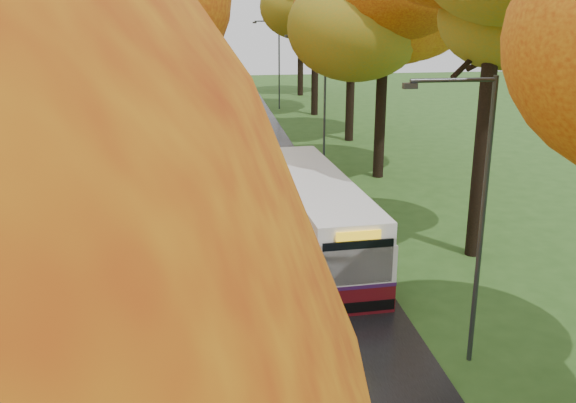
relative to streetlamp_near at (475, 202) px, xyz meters
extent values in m
cube|color=black|center=(-3.95, 17.00, -4.69)|extent=(6.50, 90.00, 0.04)
cube|color=silver|center=(-3.95, 17.00, -4.67)|extent=(0.12, 90.00, 0.01)
cube|color=#87490C|center=(-12.95, 17.00, -4.70)|extent=(12.00, 90.00, 0.02)
cube|color=#BC6113|center=(-7.00, 17.00, -4.67)|extent=(0.90, 90.00, 0.01)
cylinder|color=black|center=(-10.85, -2.50, -0.43)|extent=(0.60, 0.60, 8.58)
cylinder|color=black|center=(-11.45, 8.50, -0.14)|extent=(0.60, 0.60, 9.15)
cylinder|color=black|center=(-10.85, 18.50, -0.71)|extent=(0.60, 0.60, 8.00)
ellipsoid|color=orange|center=(-10.85, 18.50, 4.29)|extent=(9.20, 9.20, 7.18)
cylinder|color=black|center=(-11.45, 30.50, -0.43)|extent=(0.60, 0.60, 8.58)
ellipsoid|color=orange|center=(-11.45, 30.50, 4.93)|extent=(8.00, 8.00, 6.24)
cylinder|color=black|center=(-10.85, 41.50, -0.14)|extent=(0.60, 0.60, 9.15)
cylinder|color=black|center=(-11.45, 51.50, -0.71)|extent=(0.60, 0.60, 8.00)
ellipsoid|color=orange|center=(-11.45, 51.50, 4.29)|extent=(8.00, 8.00, 6.24)
cylinder|color=black|center=(3.55, 7.50, -0.11)|extent=(0.60, 0.60, 9.22)
cylinder|color=black|center=(2.95, 19.50, -0.62)|extent=(0.60, 0.60, 8.19)
ellipsoid|color=#B7740D|center=(2.95, 19.50, 4.50)|extent=(9.20, 9.20, 7.18)
cylinder|color=black|center=(3.55, 29.50, -0.36)|extent=(0.60, 0.60, 8.70)
cylinder|color=black|center=(2.95, 40.50, -0.11)|extent=(0.60, 0.60, 9.22)
cylinder|color=black|center=(3.55, 52.50, -0.62)|extent=(0.60, 0.60, 8.19)
ellipsoid|color=#B7740D|center=(3.55, 52.50, 4.50)|extent=(8.20, 8.20, 6.40)
cube|color=black|center=(-7.65, 0.60, -4.45)|extent=(0.11, 0.11, 0.52)
cube|color=black|center=(-7.65, 3.20, -4.45)|extent=(0.11, 0.11, 0.52)
cube|color=black|center=(-7.65, 5.80, -4.45)|extent=(0.11, 0.11, 0.52)
cube|color=black|center=(-7.65, 8.40, -4.45)|extent=(0.11, 0.11, 0.52)
cylinder|color=#333538|center=(0.25, 0.00, -0.71)|extent=(0.14, 0.14, 8.00)
cylinder|color=#333538|center=(-0.85, 0.00, 3.19)|extent=(2.20, 0.11, 0.11)
cube|color=#333538|center=(-1.95, 0.00, 3.07)|extent=(0.35, 0.18, 0.14)
cylinder|color=#333538|center=(0.25, 22.00, -0.71)|extent=(0.14, 0.14, 8.00)
cylinder|color=#333538|center=(-0.85, 22.00, 3.19)|extent=(2.20, 0.11, 0.11)
cube|color=#333538|center=(-1.95, 22.00, 3.07)|extent=(0.35, 0.18, 0.14)
cylinder|color=#333538|center=(0.25, 44.00, -0.71)|extent=(0.14, 0.14, 8.00)
cylinder|color=#333538|center=(-0.85, 44.00, 3.19)|extent=(2.20, 0.11, 0.11)
cube|color=#333538|center=(-1.95, 44.00, 3.07)|extent=(0.35, 0.18, 0.14)
cube|color=#5B0E15|center=(-2.68, 8.70, -4.20)|extent=(3.33, 11.69, 0.94)
cube|color=white|center=(-2.68, 8.70, -3.05)|extent=(3.33, 11.69, 1.36)
cube|color=white|center=(-2.68, 8.70, -2.00)|extent=(3.26, 11.45, 0.73)
cube|color=#3D1856|center=(-2.68, 8.70, -3.68)|extent=(3.35, 11.71, 0.13)
cube|color=black|center=(-2.68, 8.70, -2.63)|extent=(3.30, 10.77, 0.89)
cube|color=black|center=(-2.33, 2.97, -2.84)|extent=(2.31, 0.20, 1.47)
cube|color=yellow|center=(-2.33, 2.97, -1.92)|extent=(1.44, 0.15, 0.29)
cube|color=black|center=(-2.33, 2.99, -4.38)|extent=(2.57, 0.28, 0.37)
cylinder|color=black|center=(-3.63, 4.71, -4.15)|extent=(0.36, 1.07, 1.05)
cylinder|color=black|center=(-1.25, 4.86, -4.15)|extent=(0.36, 1.07, 1.05)
cylinder|color=black|center=(-4.08, 12.09, -4.15)|extent=(0.36, 1.07, 1.05)
cylinder|color=black|center=(-1.71, 12.23, -4.15)|extent=(0.36, 1.07, 1.05)
imported|color=#B9B9BD|center=(-6.16, 27.71, -3.99)|extent=(2.66, 4.28, 1.36)
imported|color=#A0A2A7|center=(-6.28, 32.08, -4.02)|extent=(2.23, 4.15, 1.30)
imported|color=black|center=(-6.30, 41.16, -4.03)|extent=(2.02, 4.52, 1.29)
camera|label=1|loc=(-7.03, -15.19, 5.09)|focal=40.00mm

